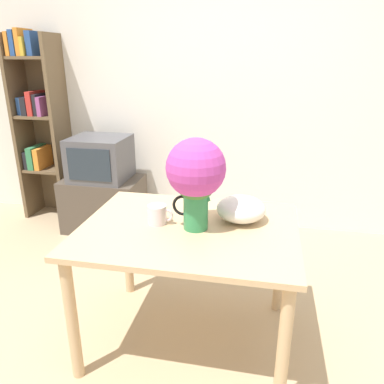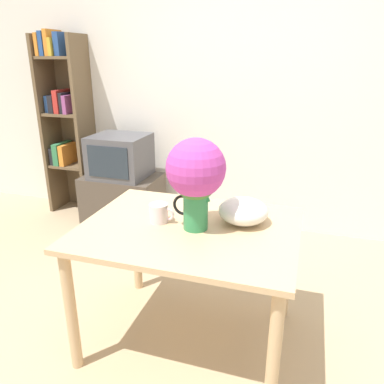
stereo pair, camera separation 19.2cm
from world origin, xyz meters
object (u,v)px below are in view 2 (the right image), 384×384
Objects in this scene: coffee_mug at (159,213)px; tv_set at (120,156)px; white_bowl at (243,211)px; flower_vase at (196,175)px.

coffee_mug is 1.64m from tv_set.
coffee_mug is at bearing -163.30° from white_bowl.
white_bowl is at bearing 33.12° from flower_vase.
flower_vase reaches higher than coffee_mug.
flower_vase is 0.32m from coffee_mug.
flower_vase is at bearing -49.35° from tv_set.
coffee_mug is at bearing -54.64° from tv_set.
white_bowl is (0.44, 0.13, 0.02)m from coffee_mug.
white_bowl is 0.53× the size of tv_set.
tv_set reaches higher than coffee_mug.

